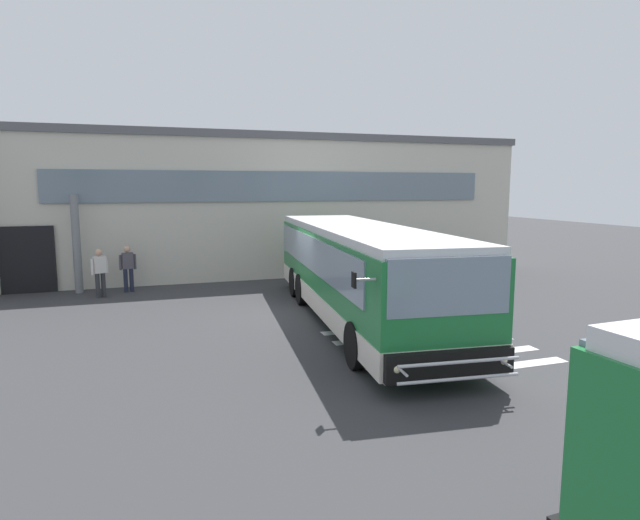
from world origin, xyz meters
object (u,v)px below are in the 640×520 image
bus_main_foreground (359,275)px  passenger_near_column (99,270)px  entry_support_column (77,244)px  passenger_by_doorway (128,266)px

bus_main_foreground → passenger_near_column: size_ratio=7.10×
bus_main_foreground → entry_support_column: bearing=139.4°
entry_support_column → bus_main_foreground: entry_support_column is taller
bus_main_foreground → passenger_near_column: bus_main_foreground is taller
entry_support_column → bus_main_foreground: bearing=-40.6°
entry_support_column → bus_main_foreground: 10.54m
passenger_near_column → entry_support_column: bearing=126.3°
bus_main_foreground → passenger_near_column: bearing=141.3°
passenger_by_doorway → passenger_near_column: bearing=-142.2°
entry_support_column → passenger_by_doorway: entry_support_column is taller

